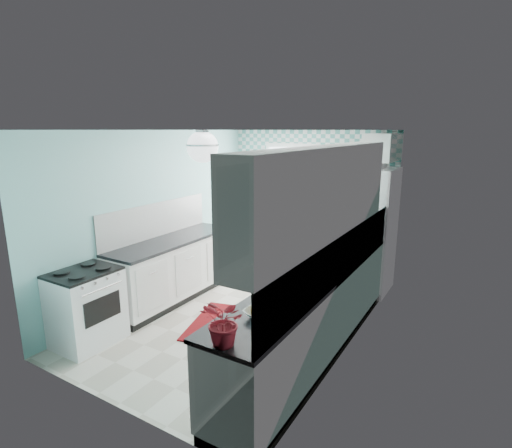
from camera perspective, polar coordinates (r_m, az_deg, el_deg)
The scene contains 26 objects.
floor at distance 5.69m, azimuth -1.77°, elevation -12.90°, with size 3.00×4.40×0.02m, color beige.
ceiling at distance 5.10m, azimuth -1.98°, elevation 13.40°, with size 3.00×4.40×0.02m, color white.
wall_back at distance 7.17m, azimuth 7.73°, elevation 3.14°, with size 3.00×0.02×2.50m, color #87C8C6.
wall_front at distance 3.68m, azimuth -20.98°, elevation -7.49°, with size 3.00×0.02×2.50m, color #87C8C6.
wall_left at distance 6.18m, azimuth -13.73°, elevation 1.25°, with size 0.02×4.40×2.50m, color #87C8C6.
wall_right at distance 4.64m, azimuth 14.04°, elevation -2.74°, with size 0.02×4.40×2.50m, color #87C8C6.
accent_wall at distance 7.15m, azimuth 7.66°, elevation 3.11°, with size 3.00×0.01×2.50m, color #53A89E.
window at distance 7.23m, azimuth 5.09°, elevation 5.69°, with size 1.04×0.05×1.44m.
backsplash_right at distance 4.30m, azimuth 12.13°, elevation -4.70°, with size 0.02×3.60×0.51m, color white.
backsplash_left at distance 6.13m, azimuth -14.04°, elevation 0.60°, with size 0.02×2.15×0.51m, color white.
upper_cabinets_right at distance 4.00m, azimuth 9.61°, elevation 4.49°, with size 0.33×3.20×0.90m, color white.
upper_cabinet_fridge at distance 6.30m, azimuth 17.71°, elevation 10.41°, with size 0.40×0.74×0.40m, color white.
ceiling_light at distance 4.46m, azimuth -7.65°, elevation 10.91°, with size 0.34×0.34×0.35m.
base_cabinets_right at distance 4.67m, azimuth 8.25°, elevation -12.91°, with size 0.60×3.60×0.90m, color white.
countertop_right at distance 4.49m, azimuth 8.27°, elevation -7.48°, with size 0.63×3.60×0.04m, color black.
base_cabinets_left at distance 6.14m, azimuth -11.72°, elevation -6.50°, with size 0.60×2.15×0.90m, color white.
countertop_left at distance 5.99m, azimuth -11.83°, elevation -2.29°, with size 0.63×2.15×0.04m, color black.
fridge at distance 6.50m, azimuth 15.24°, elevation -0.80°, with size 0.84×0.83×1.94m.
stove at distance 5.22m, azimuth -23.06°, elevation -10.76°, with size 0.59×0.74×0.89m.
sink at distance 5.48m, azimuth 13.04°, elevation -3.70°, with size 0.54×0.45×0.53m.
rug at distance 5.45m, azimuth -4.76°, elevation -13.97°, with size 0.79×1.12×0.02m, color #840505.
dish_towel at distance 5.41m, azimuth 8.37°, elevation -8.78°, with size 0.02×0.25×0.38m, color #5EB19E.
fruit_bowl at distance 3.48m, azimuth 0.80°, elevation -12.69°, with size 0.28×0.28×0.07m, color white.
potted_plant at distance 3.01m, azimuth -4.44°, elevation -13.85°, with size 0.34×0.29×0.38m, color #AA040C.
soap_bottle at distance 5.56m, azimuth 13.96°, elevation -2.42°, with size 0.08×0.08×0.18m, color #8CB5BF.
microwave at distance 6.33m, azimuth 15.86°, elevation 8.94°, with size 0.48×0.33×0.27m, color white.
Camera 1 is at (2.77, -4.29, 2.50)m, focal length 28.00 mm.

